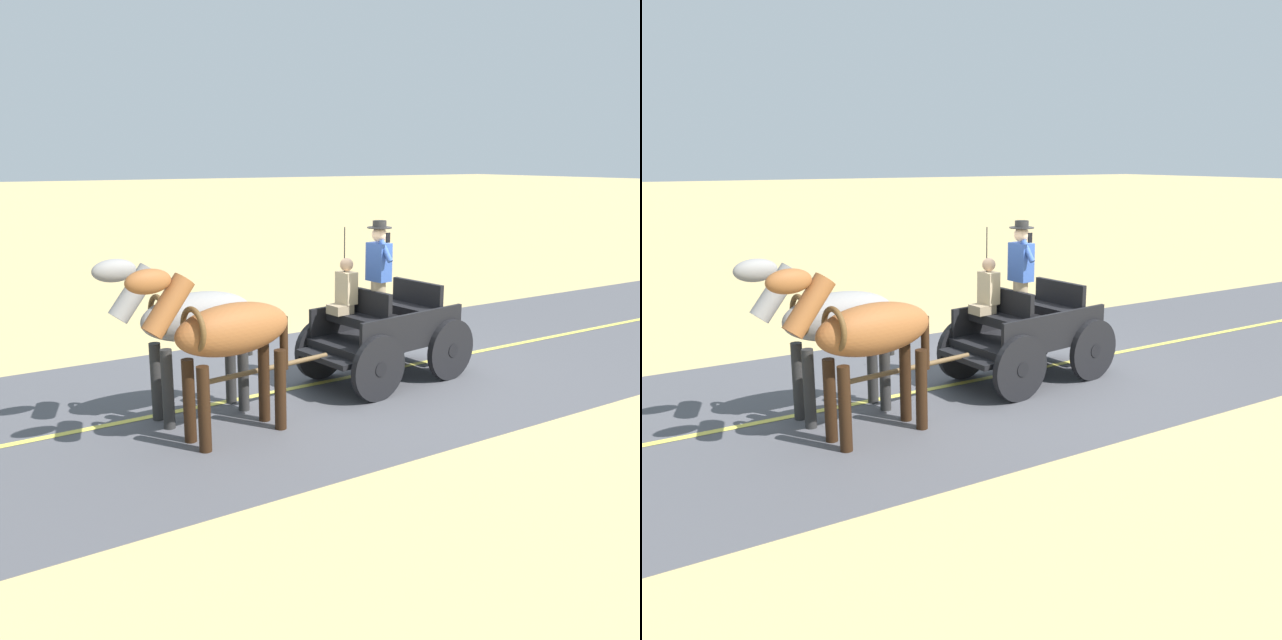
{
  "view_description": "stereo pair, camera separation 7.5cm",
  "coord_description": "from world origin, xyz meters",
  "views": [
    {
      "loc": [
        -8.43,
        6.16,
        3.38
      ],
      "look_at": [
        -0.34,
        1.19,
        1.1
      ],
      "focal_mm": 37.98,
      "sensor_mm": 36.0,
      "label": 1
    },
    {
      "loc": [
        -8.47,
        6.09,
        3.38
      ],
      "look_at": [
        -0.34,
        1.19,
        1.1
      ],
      "focal_mm": 37.98,
      "sensor_mm": 36.0,
      "label": 2
    }
  ],
  "objects": [
    {
      "name": "horse_near_side",
      "position": [
        -1.17,
        3.02,
        1.32
      ],
      "size": [
        0.76,
        2.15,
        2.21
      ],
      "color": "brown",
      "rests_on": "ground"
    },
    {
      "name": "ground_plane",
      "position": [
        0.0,
        0.0,
        0.0
      ],
      "size": [
        200.0,
        200.0,
        0.0
      ],
      "primitive_type": "plane",
      "color": "tan"
    },
    {
      "name": "horse_drawn_carriage",
      "position": [
        -0.35,
        0.07,
        0.82
      ],
      "size": [
        1.7,
        4.51,
        2.5
      ],
      "color": "black",
      "rests_on": "ground"
    },
    {
      "name": "road_centre_stripe",
      "position": [
        0.0,
        0.0,
        0.01
      ],
      "size": [
        0.12,
        160.0,
        0.0
      ],
      "primitive_type": "cube",
      "color": "#DBCC4C",
      "rests_on": "road_surface"
    },
    {
      "name": "horse_off_side",
      "position": [
        -0.29,
        3.14,
        1.32
      ],
      "size": [
        0.67,
        2.14,
        2.21
      ],
      "color": "gray",
      "rests_on": "ground"
    },
    {
      "name": "road_surface",
      "position": [
        0.0,
        0.0,
        0.0
      ],
      "size": [
        5.78,
        160.0,
        0.01
      ],
      "primitive_type": "cube",
      "color": "#4C4C51",
      "rests_on": "ground"
    }
  ]
}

